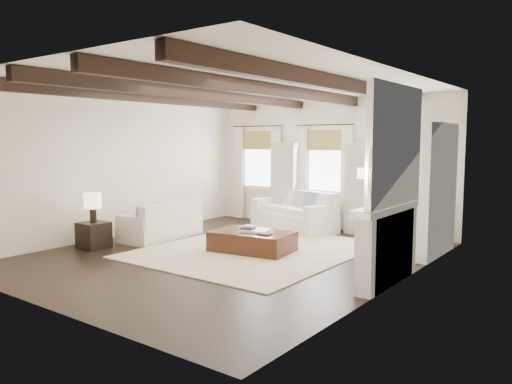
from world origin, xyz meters
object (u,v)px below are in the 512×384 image
Objects in this scene: sofa_left at (163,224)px; ottoman at (252,242)px; sofa_back at (296,214)px; side_table_front at (94,235)px; side_table_back at (287,212)px.

sofa_left reaches higher than ottoman.
sofa_back is 4.53× the size of side_table_front.
side_table_back is (1.09, 3.39, -0.04)m from sofa_left.
side_table_front reaches higher than ottoman.
side_table_front is at bearing -106.57° from side_table_back.
side_table_front is at bearing -157.54° from ottoman.
sofa_left is (-1.77, -2.73, -0.05)m from sofa_back.
ottoman is at bearing 2.50° from sofa_left.
side_table_front is at bearing -116.71° from sofa_back.
ottoman is at bearing -67.94° from side_table_back.
sofa_back is at bearing 95.96° from ottoman.
sofa_back is 0.95m from side_table_back.
sofa_back is 4.78m from side_table_front.
side_table_back is (1.47, 4.93, 0.02)m from side_table_front.
sofa_left is at bearing 76.29° from side_table_front.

